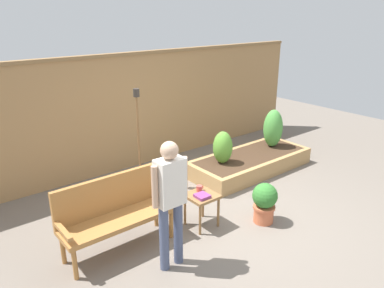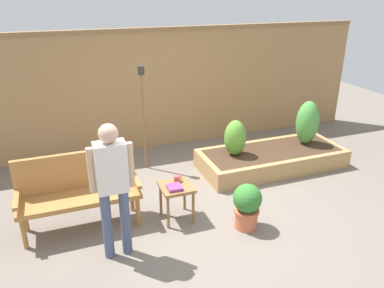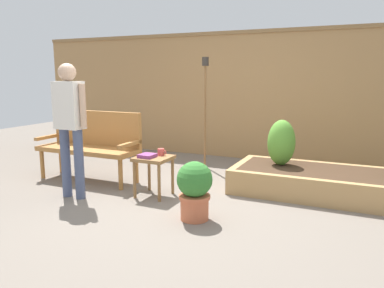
{
  "view_description": "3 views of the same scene",
  "coord_description": "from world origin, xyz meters",
  "px_view_note": "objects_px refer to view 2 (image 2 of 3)",
  "views": [
    {
      "loc": [
        -3.32,
        -3.35,
        2.86
      ],
      "look_at": [
        0.05,
        0.83,
        0.92
      ],
      "focal_mm": 34.77,
      "sensor_mm": 36.0,
      "label": 1
    },
    {
      "loc": [
        -1.63,
        -3.85,
        2.79
      ],
      "look_at": [
        -0.05,
        0.39,
        0.9
      ],
      "focal_mm": 35.14,
      "sensor_mm": 36.0,
      "label": 2
    },
    {
      "loc": [
        1.87,
        -3.65,
        1.43
      ],
      "look_at": [
        -0.11,
        0.66,
        0.56
      ],
      "focal_mm": 35.31,
      "sensor_mm": 36.0,
      "label": 3
    }
  ],
  "objects_px": {
    "shrub_near_bench": "(235,138)",
    "tiki_torch": "(143,100)",
    "side_table": "(176,192)",
    "garden_bench": "(78,186)",
    "potted_boxwood": "(247,205)",
    "book_on_table": "(174,187)",
    "shrub_far_corner": "(307,123)",
    "cup_on_table": "(177,179)",
    "person_by_bench": "(112,181)"
  },
  "relations": [
    {
      "from": "shrub_near_bench",
      "to": "tiki_torch",
      "type": "xyz_separation_m",
      "value": [
        -1.31,
        0.63,
        0.57
      ]
    },
    {
      "from": "side_table",
      "to": "tiki_torch",
      "type": "bearing_deg",
      "value": 90.5
    },
    {
      "from": "garden_bench",
      "to": "potted_boxwood",
      "type": "xyz_separation_m",
      "value": [
        1.91,
        -0.79,
        -0.22
      ]
    },
    {
      "from": "garden_bench",
      "to": "side_table",
      "type": "distance_m",
      "value": 1.21
    },
    {
      "from": "book_on_table",
      "to": "tiki_torch",
      "type": "relative_size",
      "value": 0.11
    },
    {
      "from": "shrub_far_corner",
      "to": "tiki_torch",
      "type": "distance_m",
      "value": 2.78
    },
    {
      "from": "cup_on_table",
      "to": "side_table",
      "type": "bearing_deg",
      "value": -113.48
    },
    {
      "from": "shrub_near_bench",
      "to": "shrub_far_corner",
      "type": "xyz_separation_m",
      "value": [
        1.35,
        -0.0,
        0.09
      ]
    },
    {
      "from": "side_table",
      "to": "tiki_torch",
      "type": "relative_size",
      "value": 0.28
    },
    {
      "from": "book_on_table",
      "to": "potted_boxwood",
      "type": "xyz_separation_m",
      "value": [
        0.8,
        -0.42,
        -0.17
      ]
    },
    {
      "from": "shrub_far_corner",
      "to": "tiki_torch",
      "type": "relative_size",
      "value": 0.44
    },
    {
      "from": "person_by_bench",
      "to": "shrub_far_corner",
      "type": "bearing_deg",
      "value": 22.02
    },
    {
      "from": "shrub_near_bench",
      "to": "shrub_far_corner",
      "type": "distance_m",
      "value": 1.35
    },
    {
      "from": "cup_on_table",
      "to": "potted_boxwood",
      "type": "bearing_deg",
      "value": -39.75
    },
    {
      "from": "tiki_torch",
      "to": "side_table",
      "type": "bearing_deg",
      "value": -89.5
    },
    {
      "from": "side_table",
      "to": "shrub_near_bench",
      "type": "height_order",
      "value": "shrub_near_bench"
    },
    {
      "from": "book_on_table",
      "to": "shrub_near_bench",
      "type": "height_order",
      "value": "shrub_near_bench"
    },
    {
      "from": "potted_boxwood",
      "to": "tiki_torch",
      "type": "distance_m",
      "value": 2.37
    },
    {
      "from": "garden_bench",
      "to": "person_by_bench",
      "type": "bearing_deg",
      "value": -66.61
    },
    {
      "from": "book_on_table",
      "to": "shrub_near_bench",
      "type": "xyz_separation_m",
      "value": [
        1.34,
        1.03,
        0.09
      ]
    },
    {
      "from": "tiki_torch",
      "to": "person_by_bench",
      "type": "xyz_separation_m",
      "value": [
        -0.82,
        -2.04,
        -0.23
      ]
    },
    {
      "from": "shrub_far_corner",
      "to": "cup_on_table",
      "type": "bearing_deg",
      "value": -161.68
    },
    {
      "from": "cup_on_table",
      "to": "tiki_torch",
      "type": "relative_size",
      "value": 0.07
    },
    {
      "from": "garden_bench",
      "to": "shrub_far_corner",
      "type": "xyz_separation_m",
      "value": [
        3.81,
        0.66,
        0.13
      ]
    },
    {
      "from": "person_by_bench",
      "to": "tiki_torch",
      "type": "bearing_deg",
      "value": 68.07
    },
    {
      "from": "garden_bench",
      "to": "person_by_bench",
      "type": "relative_size",
      "value": 0.92
    },
    {
      "from": "shrub_near_bench",
      "to": "potted_boxwood",
      "type": "bearing_deg",
      "value": -110.71
    },
    {
      "from": "tiki_torch",
      "to": "person_by_bench",
      "type": "distance_m",
      "value": 2.22
    },
    {
      "from": "book_on_table",
      "to": "tiki_torch",
      "type": "bearing_deg",
      "value": 90.81
    },
    {
      "from": "person_by_bench",
      "to": "cup_on_table",
      "type": "bearing_deg",
      "value": 31.84
    },
    {
      "from": "shrub_near_bench",
      "to": "side_table",
      "type": "bearing_deg",
      "value": -143.37
    },
    {
      "from": "cup_on_table",
      "to": "shrub_near_bench",
      "type": "relative_size",
      "value": 0.2
    },
    {
      "from": "garden_bench",
      "to": "potted_boxwood",
      "type": "distance_m",
      "value": 2.08
    },
    {
      "from": "shrub_near_bench",
      "to": "tiki_torch",
      "type": "bearing_deg",
      "value": 154.2
    },
    {
      "from": "book_on_table",
      "to": "potted_boxwood",
      "type": "distance_m",
      "value": 0.92
    },
    {
      "from": "side_table",
      "to": "shrub_near_bench",
      "type": "bearing_deg",
      "value": 36.63
    },
    {
      "from": "book_on_table",
      "to": "shrub_far_corner",
      "type": "bearing_deg",
      "value": 22.81
    },
    {
      "from": "side_table",
      "to": "shrub_far_corner",
      "type": "height_order",
      "value": "shrub_far_corner"
    },
    {
      "from": "potted_boxwood",
      "to": "shrub_near_bench",
      "type": "relative_size",
      "value": 1.03
    },
    {
      "from": "garden_bench",
      "to": "book_on_table",
      "type": "relative_size",
      "value": 7.85
    },
    {
      "from": "garden_bench",
      "to": "person_by_bench",
      "type": "xyz_separation_m",
      "value": [
        0.32,
        -0.75,
        0.39
      ]
    },
    {
      "from": "potted_boxwood",
      "to": "shrub_near_bench",
      "type": "xyz_separation_m",
      "value": [
        0.55,
        1.45,
        0.26
      ]
    },
    {
      "from": "book_on_table",
      "to": "tiki_torch",
      "type": "xyz_separation_m",
      "value": [
        0.03,
        1.66,
        0.66
      ]
    },
    {
      "from": "side_table",
      "to": "cup_on_table",
      "type": "distance_m",
      "value": 0.17
    },
    {
      "from": "cup_on_table",
      "to": "book_on_table",
      "type": "relative_size",
      "value": 0.62
    },
    {
      "from": "book_on_table",
      "to": "shrub_far_corner",
      "type": "height_order",
      "value": "shrub_far_corner"
    },
    {
      "from": "garden_bench",
      "to": "shrub_far_corner",
      "type": "height_order",
      "value": "shrub_far_corner"
    },
    {
      "from": "side_table",
      "to": "cup_on_table",
      "type": "xyz_separation_m",
      "value": [
        0.05,
        0.1,
        0.12
      ]
    },
    {
      "from": "potted_boxwood",
      "to": "shrub_near_bench",
      "type": "height_order",
      "value": "shrub_near_bench"
    },
    {
      "from": "side_table",
      "to": "garden_bench",
      "type": "bearing_deg",
      "value": 165.26
    }
  ]
}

